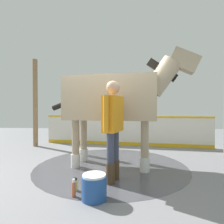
# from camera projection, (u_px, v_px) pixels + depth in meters

# --- Properties ---
(ground_plane) EXTENTS (16.00, 16.00, 0.02)m
(ground_plane) POSITION_uv_depth(u_px,v_px,m) (98.00, 169.00, 4.01)
(ground_plane) COLOR gray
(wet_patch) EXTENTS (3.36, 3.36, 0.00)m
(wet_patch) POSITION_uv_depth(u_px,v_px,m) (111.00, 166.00, 4.24)
(wet_patch) COLOR #4C4C54
(wet_patch) RESTS_ON ground
(barrier_wall) EXTENTS (0.91, 5.75, 1.04)m
(barrier_wall) POSITION_uv_depth(u_px,v_px,m) (125.00, 132.00, 6.57)
(barrier_wall) COLOR silver
(barrier_wall) RESTS_ON ground
(roof_post_far) EXTENTS (0.16, 0.16, 2.96)m
(roof_post_far) POSITION_uv_depth(u_px,v_px,m) (35.00, 103.00, 6.41)
(roof_post_far) COLOR olive
(roof_post_far) RESTS_ON ground
(horse) EXTENTS (1.22, 3.29, 2.56)m
(horse) POSITION_uv_depth(u_px,v_px,m) (116.00, 100.00, 4.19)
(horse) COLOR tan
(horse) RESTS_ON ground
(handler) EXTENTS (0.67, 0.38, 1.78)m
(handler) POSITION_uv_depth(u_px,v_px,m) (113.00, 123.00, 3.31)
(handler) COLOR #47331E
(handler) RESTS_ON ground
(wash_bucket) EXTENTS (0.36, 0.36, 0.36)m
(wash_bucket) POSITION_uv_depth(u_px,v_px,m) (94.00, 187.00, 2.67)
(wash_bucket) COLOR #1E478C
(wash_bucket) RESTS_ON ground
(bottle_shampoo) EXTENTS (0.07, 0.07, 0.20)m
(bottle_shampoo) POSITION_uv_depth(u_px,v_px,m) (75.00, 185.00, 2.95)
(bottle_shampoo) COLOR #D8CC4C
(bottle_shampoo) RESTS_ON ground
(bottle_spray) EXTENTS (0.06, 0.06, 0.26)m
(bottle_spray) POSITION_uv_depth(u_px,v_px,m) (74.00, 189.00, 2.75)
(bottle_spray) COLOR #CC5933
(bottle_spray) RESTS_ON ground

